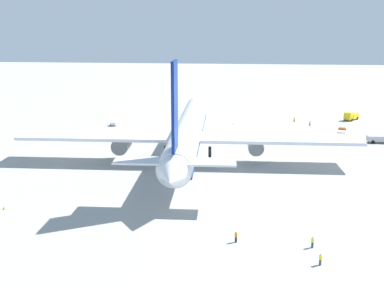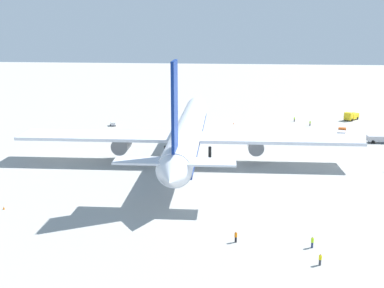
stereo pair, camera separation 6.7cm
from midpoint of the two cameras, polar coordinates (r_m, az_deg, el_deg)
The scene contains 13 objects.
ground_plane at distance 108.28m, azimuth -0.39°, elevation -1.85°, with size 600.00×600.00×0.00m, color #9E9E99.
airliner at distance 105.26m, azimuth -0.51°, elevation 1.47°, with size 74.39×77.00×24.87m.
service_truck_0 at distance 162.82m, azimuth 19.16°, elevation 3.30°, with size 6.43×5.80×2.82m.
service_truck_3 at distance 133.05m, azimuth 22.35°, elevation 0.65°, with size 2.76×6.86×2.28m.
service_truck_4 at distance 135.42m, azimuth 18.08°, elevation 1.28°, with size 5.54×3.34×2.53m.
baggage_cart_0 at distance 147.08m, azimuth -9.78°, elevation 2.50°, with size 3.40×2.35×1.23m.
ground_worker_1 at distance 149.50m, azimuth 14.44°, elevation 2.51°, with size 0.50×0.50×1.67m.
ground_worker_2 at distance 67.44m, azimuth 5.48°, elevation -11.38°, with size 0.43×0.43×1.67m.
ground_worker_3 at distance 155.15m, azimuth 12.59°, elevation 3.02°, with size 0.44×0.44×1.62m.
ground_worker_4 at distance 63.51m, azimuth 15.64°, elevation -13.62°, with size 0.48×0.48×1.61m.
ground_worker_5 at distance 67.75m, azimuth 14.73°, elevation -11.68°, with size 0.43×0.43×1.68m.
traffic_cone_0 at distance 84.92m, azimuth -22.29°, elevation -7.34°, with size 0.36×0.36×0.55m, color orange.
traffic_cone_1 at distance 148.07m, azimuth 5.18°, elevation 2.57°, with size 0.36×0.36×0.55m, color orange.
Camera 2 is at (-103.35, -12.38, 29.84)m, focal length 43.00 mm.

